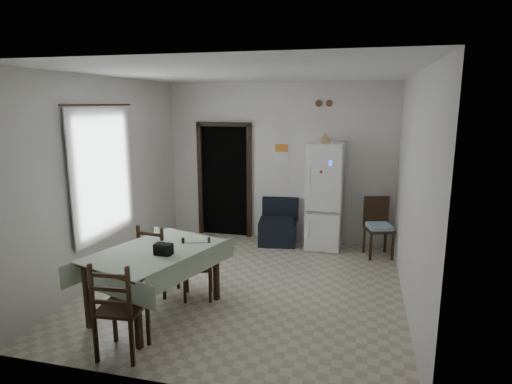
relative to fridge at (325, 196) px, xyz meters
The scene contains 25 objects.
ground 2.32m from the fridge, 114.59° to the right, with size 4.50×4.50×0.00m, color #BDB39A.
ceiling 2.90m from the fridge, 114.59° to the right, with size 4.20×4.50×0.02m, color white, non-canonical shape.
wall_back 1.07m from the fridge, 160.09° to the left, with size 4.20×0.02×2.90m, color silver, non-canonical shape.
wall_front 4.30m from the fridge, 101.93° to the right, with size 4.20×0.02×2.90m, color silver, non-canonical shape.
wall_left 3.59m from the fridge, 147.10° to the right, with size 0.02×4.50×2.90m, color silver, non-canonical shape.
wall_right 2.34m from the fridge, 57.77° to the right, with size 0.02×4.50×2.90m, color silver, non-canonical shape.
doorway 2.01m from the fridge, 164.86° to the left, with size 1.06×0.52×2.22m.
window_recess 3.76m from the fridge, 144.92° to the right, with size 0.10×1.20×1.60m, color silver.
curtain 3.67m from the fridge, 143.92° to the right, with size 0.02×1.45×1.85m, color silver.
curtain_rod 3.94m from the fridge, 143.83° to the right, with size 0.02×0.02×1.60m, color black.
calendar 1.12m from the fridge, 159.72° to the left, with size 0.28×0.02×0.40m, color white.
calendar_image 1.19m from the fridge, 160.08° to the left, with size 0.24×0.01×0.14m, color orange.
light_switch 0.81m from the fridge, 157.22° to the left, with size 0.08×0.02×0.12m, color beige.
vent_left 1.63m from the fridge, 121.01° to the left, with size 0.12×0.12×0.03m, color brown.
vent_right 1.62m from the fridge, 90.62° to the left, with size 0.12×0.12×0.03m, color brown.
emergency_light 1.71m from the fridge, 30.96° to the left, with size 0.25×0.07×0.09m, color white.
fridge is the anchor object (origin of this frame).
tan_cone 1.03m from the fridge, 103.61° to the right, with size 0.22×0.22×0.18m, color tan.
navy_seat 0.98m from the fridge, behind, with size 0.67×0.65×0.81m, color black, non-canonical shape.
corner_chair 1.06m from the fridge, 15.25° to the right, with size 0.43×0.43×0.99m, color black, non-canonical shape.
dining_table 3.48m from the fridge, 120.66° to the right, with size 1.02×1.55×0.81m, color #A8BDA2, non-canonical shape.
black_bag 3.45m from the fridge, 117.10° to the right, with size 0.20×0.12×0.13m, color black.
dining_chair_far_left 3.15m from the fridge, 129.55° to the right, with size 0.42×0.42×0.97m, color black, non-canonical shape.
dining_chair_far_right 2.86m from the fridge, 120.24° to the right, with size 0.38×0.38×0.88m, color black, non-canonical shape.
dining_chair_near_head 4.21m from the fridge, 113.62° to the right, with size 0.44×0.44×1.03m, color black, non-canonical shape.
Camera 1 is at (1.48, -5.43, 2.53)m, focal length 30.00 mm.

